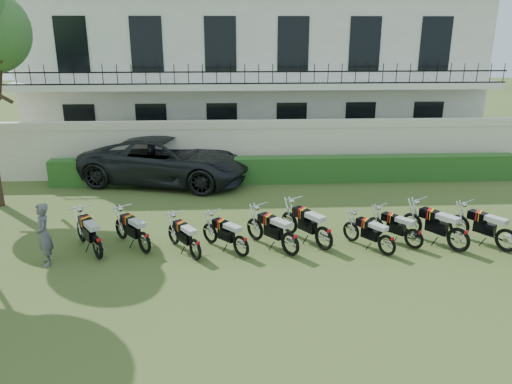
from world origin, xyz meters
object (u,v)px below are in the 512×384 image
motorcycle_0 (97,242)px  suv (166,160)px  motorcycle_1 (144,237)px  motorcycle_7 (414,234)px  motorcycle_5 (324,233)px  motorcycle_8 (459,234)px  inspector (44,235)px  motorcycle_4 (290,238)px  motorcycle_2 (195,244)px  motorcycle_9 (507,235)px  motorcycle_3 (241,241)px  motorcycle_6 (387,240)px

motorcycle_0 → suv: 6.90m
motorcycle_1 → motorcycle_7: (7.21, -0.10, -0.02)m
motorcycle_5 → motorcycle_8: bearing=-38.6°
motorcycle_1 → inspector: (-2.38, -0.48, 0.34)m
motorcycle_4 → motorcycle_5: (0.94, 0.31, 0.01)m
motorcycle_7 → motorcycle_2: bearing=143.1°
motorcycle_9 → motorcycle_8: bearing=141.9°
motorcycle_1 → inspector: 2.46m
motorcycle_3 → inspector: size_ratio=0.87×
motorcycle_6 → suv: size_ratio=0.23×
motorcycle_2 → suv: suv is taller
motorcycle_6 → motorcycle_7: 0.93m
motorcycle_5 → motorcycle_7: motorcycle_5 is taller
motorcycle_3 → motorcycle_6: 3.81m
motorcycle_4 → motorcycle_9: (5.78, -0.05, -0.01)m
suv → motorcycle_7: bearing=-117.6°
suv → motorcycle_3: bearing=-144.1°
motorcycle_0 → motorcycle_4: (4.97, -0.08, 0.01)m
motorcycle_4 → motorcycle_8: 4.49m
inspector → motorcycle_1: bearing=79.5°
motorcycle_9 → motorcycle_7: bearing=136.9°
motorcycle_8 → inspector: 10.71m
motorcycle_1 → motorcycle_9: motorcycle_9 is taller
motorcycle_1 → motorcycle_3: motorcycle_1 is taller
motorcycle_0 → motorcycle_1: motorcycle_0 is taller
motorcycle_2 → inspector: inspector is taller
suv → motorcycle_5: bearing=-128.8°
motorcycle_8 → motorcycle_4: bearing=144.4°
motorcycle_2 → motorcycle_3: bearing=-26.5°
motorcycle_8 → motorcycle_9: (1.29, -0.05, -0.03)m
motorcycle_9 → inspector: bearing=144.6°
suv → motorcycle_0: bearing=-173.8°
motorcycle_6 → motorcycle_2: bearing=143.7°
motorcycle_4 → suv: suv is taller
motorcycle_2 → motorcycle_9: 8.24m
motorcycle_6 → inspector: (-8.74, -0.01, 0.36)m
motorcycle_2 → motorcycle_7: (5.84, 0.37, -0.00)m
motorcycle_2 → motorcycle_0: bearing=143.1°
motorcycle_3 → motorcycle_7: motorcycle_3 is taller
motorcycle_6 → motorcycle_0: bearing=142.3°
motorcycle_5 → inspector: bearing=149.7°
motorcycle_2 → motorcycle_8: motorcycle_8 is taller
motorcycle_3 → motorcycle_4: 1.28m
motorcycle_4 → suv: size_ratio=0.26×
motorcycle_7 → motorcycle_3: bearing=142.5°
motorcycle_3 → suv: 7.41m
motorcycle_9 → suv: size_ratio=0.26×
motorcycle_0 → motorcycle_7: size_ratio=1.23×
suv → motorcycle_2: bearing=-153.2°
motorcycle_7 → motorcycle_9: size_ratio=0.84×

